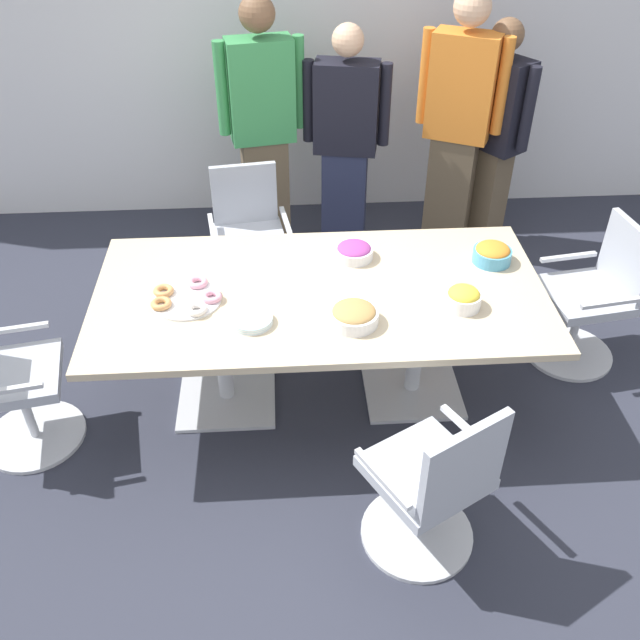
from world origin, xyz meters
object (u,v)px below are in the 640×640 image
person_standing_0 (263,127)px  snack_bowl_chips_orange (492,253)px  conference_table (320,309)px  office_chair_1 (590,302)px  snack_bowl_cookies (354,315)px  person_standing_3 (492,137)px  donut_platter (186,298)px  plate_stack (252,320)px  office_chair_3 (6,385)px  person_standing_1 (346,141)px  person_standing_2 (458,124)px  snack_bowl_chips_yellow (463,298)px  office_chair_2 (250,243)px  snack_bowl_candy_mix (354,251)px  office_chair_0 (432,488)px

person_standing_0 → snack_bowl_chips_orange: bearing=120.5°
conference_table → office_chair_1: size_ratio=2.64×
person_standing_0 → snack_bowl_cookies: bearing=92.3°
person_standing_3 → person_standing_0: bearing=53.8°
donut_platter → plate_stack: 0.40m
snack_bowl_chips_orange → office_chair_1: bearing=3.8°
snack_bowl_chips_orange → plate_stack: size_ratio=1.03×
office_chair_3 → person_standing_1: 2.78m
office_chair_1 → snack_bowl_cookies: 1.65m
person_standing_2 → person_standing_3: (0.27, 0.05, -0.12)m
person_standing_3 → plate_stack: bearing=103.8°
snack_bowl_chips_yellow → donut_platter: bearing=174.3°
person_standing_1 → person_standing_3: bearing=-169.8°
office_chair_2 → office_chair_3: same height
person_standing_2 → snack_bowl_cookies: bearing=90.5°
snack_bowl_chips_orange → snack_bowl_candy_mix: snack_bowl_chips_orange is taller
person_standing_1 → snack_bowl_chips_yellow: bearing=114.3°
office_chair_2 → snack_bowl_candy_mix: size_ratio=4.19×
office_chair_3 → donut_platter: bearing=92.3°
snack_bowl_candy_mix → donut_platter: size_ratio=0.59×
snack_bowl_chips_yellow → donut_platter: snack_bowl_chips_yellow is taller
office_chair_0 → person_standing_3: person_standing_3 is taller
office_chair_3 → office_chair_0: bearing=58.5°
person_standing_0 → person_standing_2: size_ratio=0.98×
conference_table → office_chair_2: size_ratio=2.64×
office_chair_1 → person_standing_1: bearing=35.6°
conference_table → person_standing_0: bearing=99.9°
office_chair_2 → snack_bowl_cookies: office_chair_2 is taller
person_standing_2 → donut_platter: (-1.77, -1.65, -0.23)m
conference_table → person_standing_1: person_standing_1 is taller
conference_table → office_chair_2: (-0.41, 1.07, -0.22)m
person_standing_2 → office_chair_3: bearing=60.9°
person_standing_1 → snack_bowl_cookies: size_ratio=6.75×
conference_table → snack_bowl_chips_yellow: size_ratio=12.93×
person_standing_2 → donut_platter: size_ratio=5.11×
conference_table → office_chair_1: office_chair_1 is taller
person_standing_3 → snack_bowl_cookies: size_ratio=6.83×
snack_bowl_chips_yellow → snack_bowl_chips_orange: bearing=57.9°
person_standing_0 → snack_bowl_chips_orange: person_standing_0 is taller
person_standing_0 → snack_bowl_candy_mix: person_standing_0 is taller
person_standing_3 → plate_stack: person_standing_3 is taller
office_chair_3 → donut_platter: 1.04m
person_standing_2 → snack_bowl_chips_yellow: bearing=105.4°
person_standing_1 → plate_stack: bearing=82.7°
office_chair_0 → snack_bowl_chips_orange: (0.55, 1.29, 0.40)m
conference_table → snack_bowl_chips_yellow: (0.72, -0.19, 0.18)m
office_chair_1 → snack_bowl_chips_yellow: office_chair_1 is taller
office_chair_1 → office_chair_2: 2.22m
office_chair_3 → person_standing_1: person_standing_1 is taller
office_chair_2 → person_standing_0: 0.85m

